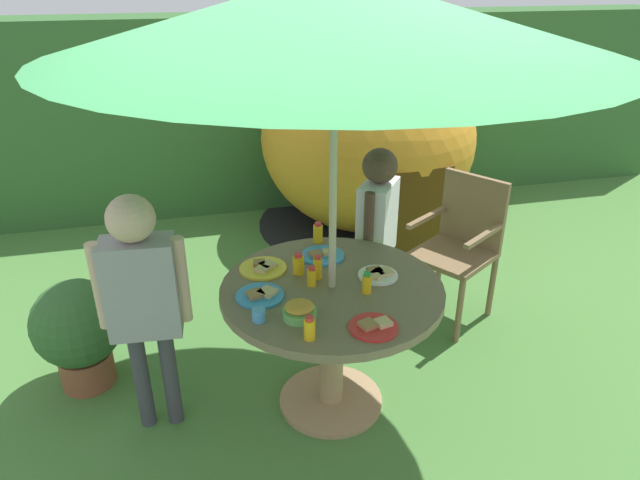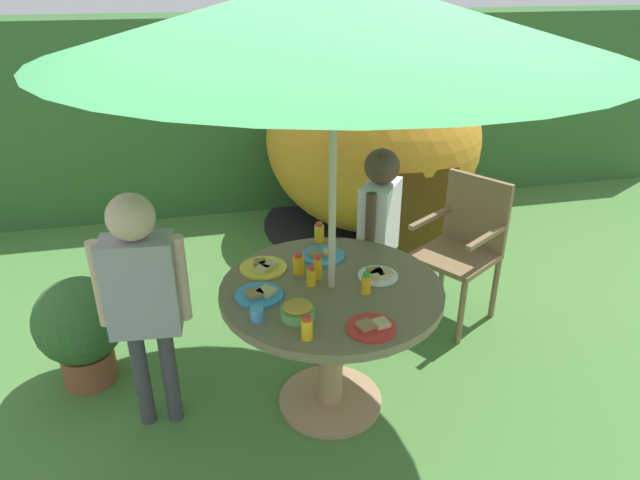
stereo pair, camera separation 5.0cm
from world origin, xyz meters
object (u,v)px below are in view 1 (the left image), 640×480
object	(u,v)px
snack_bowl	(299,311)
cup_near	(259,315)
plate_mid_right	(263,267)
child_in_grey_shirt	(142,288)
wooden_chair	(461,240)
potted_plant	(79,329)
juice_bottle_center_back	(298,264)
juice_bottle_back_edge	(310,328)
patio_umbrella	(335,14)
plate_far_right	(322,255)
plate_mid_left	(374,326)
plate_far_left	(378,274)
juice_bottle_front_edge	(318,233)
dome_tent	(367,138)
plate_near_right	(260,295)
juice_bottle_center_front	(367,283)
juice_bottle_spot_a	(312,276)
child_in_white_shirt	(377,219)
juice_bottle_near_left	(318,268)
garden_table	(332,314)

from	to	relation	value
snack_bowl	cup_near	bearing A→B (deg)	173.91
plate_mid_right	child_in_grey_shirt	bearing A→B (deg)	-163.39
wooden_chair	potted_plant	distance (m)	2.42
juice_bottle_center_back	juice_bottle_back_edge	distance (m)	0.58
plate_mid_right	juice_bottle_back_edge	distance (m)	0.67
potted_plant	patio_umbrella	bearing A→B (deg)	-20.69
child_in_grey_shirt	plate_far_right	size ratio (longest dim) A/B	5.39
child_in_grey_shirt	plate_mid_left	distance (m)	1.11
plate_mid_right	plate_far_left	bearing A→B (deg)	-20.93
juice_bottle_front_edge	cup_near	size ratio (longest dim) A/B	1.97
plate_far_left	plate_mid_left	bearing A→B (deg)	-111.58
dome_tent	plate_near_right	xyz separation A→B (m)	(-1.30, -2.31, -0.06)
plate_far_right	plate_near_right	xyz separation A→B (m)	(-0.40, -0.34, 0.00)
dome_tent	juice_bottle_center_front	world-z (taller)	dome_tent
plate_far_right	snack_bowl	bearing A→B (deg)	-114.00
plate_far_right	juice_bottle_spot_a	xyz separation A→B (m)	(-0.13, -0.29, 0.04)
child_in_white_shirt	plate_near_right	distance (m)	1.05
plate_near_right	juice_bottle_near_left	bearing A→B (deg)	19.50
juice_bottle_spot_a	juice_bottle_back_edge	bearing A→B (deg)	-104.27
plate_mid_left	juice_bottle_spot_a	xyz separation A→B (m)	(-0.18, 0.43, 0.04)
child_in_white_shirt	juice_bottle_front_edge	distance (m)	0.43
patio_umbrella	juice_bottle_near_left	size ratio (longest dim) A/B	18.31
patio_umbrella	plate_mid_left	distance (m)	1.33
juice_bottle_near_left	juice_bottle_back_edge	distance (m)	0.53
juice_bottle_spot_a	juice_bottle_center_back	bearing A→B (deg)	106.73
plate_far_left	patio_umbrella	bearing A→B (deg)	-171.53
patio_umbrella	snack_bowl	size ratio (longest dim) A/B	15.11
plate_far_right	plate_mid_left	xyz separation A→B (m)	(0.05, -0.72, 0.00)
child_in_grey_shirt	cup_near	distance (m)	0.59
plate_far_right	juice_bottle_center_front	distance (m)	0.44
child_in_grey_shirt	juice_bottle_back_edge	distance (m)	0.85
wooden_chair	plate_far_right	distance (m)	1.13
child_in_grey_shirt	juice_bottle_center_back	bearing A→B (deg)	11.43
garden_table	plate_near_right	distance (m)	0.41
garden_table	juice_bottle_center_front	distance (m)	0.29
plate_mid_right	juice_bottle_center_front	distance (m)	0.58
plate_far_right	juice_bottle_center_front	bearing A→B (deg)	-74.29
wooden_chair	plate_far_left	xyz separation A→B (m)	(-0.82, -0.66, 0.21)
garden_table	potted_plant	size ratio (longest dim) A/B	1.70
patio_umbrella	juice_bottle_center_front	xyz separation A→B (m)	(0.15, -0.10, -1.22)
dome_tent	juice_bottle_center_back	size ratio (longest dim) A/B	19.51
wooden_chair	plate_mid_left	world-z (taller)	wooden_chair
plate_mid_right	juice_bottle_front_edge	size ratio (longest dim) A/B	2.06
patio_umbrella	plate_mid_left	world-z (taller)	patio_umbrella
juice_bottle_back_edge	child_in_grey_shirt	bearing A→B (deg)	145.76
child_in_grey_shirt	plate_mid_right	distance (m)	0.63
patio_umbrella	juice_bottle_center_front	distance (m)	1.23
juice_bottle_center_front	juice_bottle_front_edge	xyz separation A→B (m)	(-0.10, 0.61, 0.00)
dome_tent	plate_mid_right	world-z (taller)	dome_tent
garden_table	juice_bottle_back_edge	bearing A→B (deg)	-117.22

